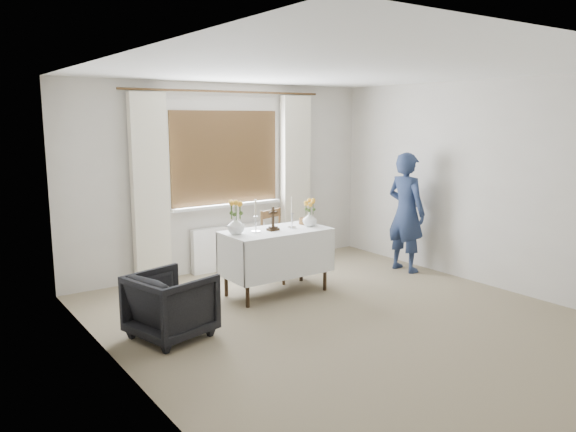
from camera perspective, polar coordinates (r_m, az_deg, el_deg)
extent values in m
plane|color=gray|center=(5.89, 5.82, -10.45)|extent=(5.00, 5.00, 0.00)
cube|color=white|center=(6.60, -1.20, -4.67)|extent=(1.24, 0.64, 0.76)
imported|color=black|center=(5.44, -11.78, -8.85)|extent=(0.83, 0.82, 0.63)
imported|color=navy|center=(7.66, 11.90, 0.38)|extent=(0.42, 0.61, 1.60)
cube|color=white|center=(7.71, -5.99, -3.18)|extent=(1.10, 0.10, 0.60)
imported|color=white|center=(6.29, -5.31, -0.93)|extent=(0.23, 0.23, 0.20)
imported|color=white|center=(6.72, 2.21, -0.31)|extent=(0.21, 0.21, 0.17)
cylinder|color=brown|center=(6.87, 1.90, -0.51)|extent=(0.23, 0.23, 0.07)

